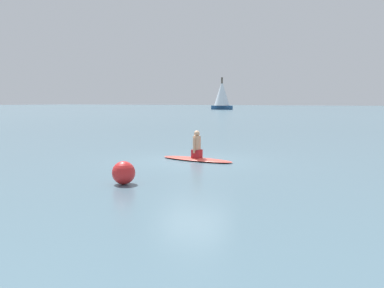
{
  "coord_description": "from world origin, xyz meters",
  "views": [
    {
      "loc": [
        13.12,
        6.86,
        2.12
      ],
      "look_at": [
        -0.06,
        -0.04,
        0.6
      ],
      "focal_mm": 39.21,
      "sensor_mm": 36.0,
      "label": 1
    }
  ],
  "objects": [
    {
      "name": "ground_plane",
      "position": [
        0.0,
        0.0,
        0.0
      ],
      "size": [
        400.0,
        400.0,
        0.0
      ],
      "primitive_type": "plane",
      "color": "slate"
    },
    {
      "name": "surfboard",
      "position": [
        -0.18,
        0.09,
        0.05
      ],
      "size": [
        1.09,
        2.96,
        0.09
      ],
      "primitive_type": "ellipsoid",
      "rotation": [
        0.0,
        0.0,
        -1.68
      ],
      "color": "#D84C3F",
      "rests_on": "ground"
    },
    {
      "name": "sailboat_near_left",
      "position": [
        -85.21,
        -36.06,
        3.82
      ],
      "size": [
        4.67,
        5.81,
        8.12
      ],
      "rotation": [
        0.0,
        0.0,
        -1.79
      ],
      "color": "navy",
      "rests_on": "ground"
    },
    {
      "name": "buoy_marker",
      "position": [
        4.55,
        0.4,
        0.3
      ],
      "size": [
        0.6,
        0.6,
        0.6
      ],
      "primitive_type": "sphere",
      "color": "red",
      "rests_on": "ground"
    },
    {
      "name": "person_paddler",
      "position": [
        -0.18,
        0.09,
        0.54
      ],
      "size": [
        0.43,
        0.35,
        0.99
      ],
      "rotation": [
        0.0,
        0.0,
        -1.68
      ],
      "color": "#A51E23",
      "rests_on": "surfboard"
    }
  ]
}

